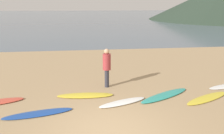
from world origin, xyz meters
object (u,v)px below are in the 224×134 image
Objects in this scene: surfboard_4 at (165,95)px; surfboard_3 at (123,102)px; surfboard_2 at (85,95)px; surfboard_1 at (38,114)px; surfboard_5 at (207,98)px; person_0 at (107,65)px.

surfboard_3 is at bearing 165.59° from surfboard_4.
surfboard_2 reaches higher than surfboard_4.
surfboard_3 is (3.11, 0.53, 0.01)m from surfboard_1.
surfboard_5 is 4.49m from person_0.
surfboard_5 is at bearing -7.28° from surfboard_1.
surfboard_3 reaches higher than surfboard_1.
surfboard_3 is at bearing -28.42° from surfboard_2.
surfboard_4 reaches higher than surfboard_1.
surfboard_4 is at bearing 138.30° from surfboard_5.
surfboard_1 is 1.19× the size of surfboard_3.
person_0 reaches higher than surfboard_3.
surfboard_4 is at bearing -3.80° from surfboard_2.
surfboard_2 is at bearing 128.10° from surfboard_3.
surfboard_5 is at bearing -78.90° from person_0.
surfboard_5 is (1.64, -0.47, -0.01)m from surfboard_4.
surfboard_2 is at bearing 170.56° from person_0.
surfboard_2 is 0.88× the size of surfboard_4.
surfboard_5 is at bearing -44.74° from surfboard_4.
surfboard_2 is 1.16× the size of surfboard_3.
surfboard_4 is at bearing -0.47° from surfboard_1.
person_0 is at bearing 120.22° from surfboard_4.
surfboard_2 is at bearing 144.32° from surfboard_4.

